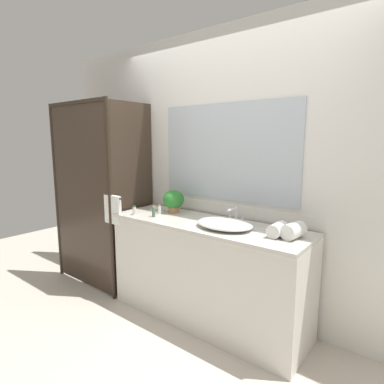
{
  "coord_description": "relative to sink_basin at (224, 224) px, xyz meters",
  "views": [
    {
      "loc": [
        1.54,
        -2.15,
        1.6
      ],
      "look_at": [
        -0.15,
        0.0,
        1.15
      ],
      "focal_mm": 29.56,
      "sensor_mm": 36.0,
      "label": 1
    }
  ],
  "objects": [
    {
      "name": "rolled_towel_middle",
      "position": [
        0.43,
        0.04,
        0.02
      ],
      "size": [
        0.1,
        0.18,
        0.1
      ],
      "primitive_type": "cylinder",
      "rotation": [
        1.57,
        0.0,
        0.0
      ],
      "color": "white",
      "rests_on": "vanity_cabinet"
    },
    {
      "name": "potted_plant",
      "position": [
        -0.69,
        0.16,
        0.09
      ],
      "size": [
        0.21,
        0.21,
        0.22
      ],
      "color": "#B77A51",
      "rests_on": "vanity_cabinet"
    },
    {
      "name": "sink_basin",
      "position": [
        0.0,
        0.0,
        0.0
      ],
      "size": [
        0.48,
        0.36,
        0.07
      ],
      "primitive_type": "ellipsoid",
      "color": "white",
      "rests_on": "vanity_cabinet"
    },
    {
      "name": "vanity_cabinet",
      "position": [
        -0.22,
        0.06,
        -0.48
      ],
      "size": [
        1.8,
        0.58,
        0.9
      ],
      "color": "silver",
      "rests_on": "ground_plane"
    },
    {
      "name": "soap_dish",
      "position": [
        -0.88,
        0.12,
        -0.02
      ],
      "size": [
        0.1,
        0.07,
        0.04
      ],
      "color": "silver",
      "rests_on": "vanity_cabinet"
    },
    {
      "name": "amenity_bottle_conditioner",
      "position": [
        -0.92,
        -0.14,
        0.01
      ],
      "size": [
        0.03,
        0.03,
        0.09
      ],
      "color": "silver",
      "rests_on": "vanity_cabinet"
    },
    {
      "name": "amenity_bottle_body_wash",
      "position": [
        -0.72,
        -0.09,
        0.01
      ],
      "size": [
        0.03,
        0.03,
        0.1
      ],
      "color": "#4C7056",
      "rests_on": "vanity_cabinet"
    },
    {
      "name": "amenity_bottle_shampoo",
      "position": [
        -0.75,
        0.03,
        0.01
      ],
      "size": [
        0.03,
        0.03,
        0.09
      ],
      "color": "white",
      "rests_on": "vanity_cabinet"
    },
    {
      "name": "wall_back_with_mirror",
      "position": [
        -0.22,
        0.39,
        0.37
      ],
      "size": [
        4.4,
        0.06,
        2.6
      ],
      "color": "silver",
      "rests_on": "ground_plane"
    },
    {
      "name": "shower_enclosure",
      "position": [
        -1.5,
        -0.14,
        0.09
      ],
      "size": [
        1.2,
        0.59,
        2.0
      ],
      "color": "#2D2319",
      "rests_on": "ground_plane"
    },
    {
      "name": "faucet",
      "position": [
        0.0,
        0.17,
        0.02
      ],
      "size": [
        0.17,
        0.15,
        0.14
      ],
      "color": "silver",
      "rests_on": "vanity_cabinet"
    },
    {
      "name": "ground_plane",
      "position": [
        -0.22,
        0.05,
        -0.93
      ],
      "size": [
        8.0,
        8.0,
        0.0
      ],
      "primitive_type": "plane",
      "color": "beige"
    },
    {
      "name": "rolled_towel_near_edge",
      "position": [
        0.54,
        0.07,
        0.02
      ],
      "size": [
        0.15,
        0.2,
        0.12
      ],
      "primitive_type": "cylinder",
      "rotation": [
        1.57,
        0.0,
        -0.17
      ],
      "color": "white",
      "rests_on": "vanity_cabinet"
    }
  ]
}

